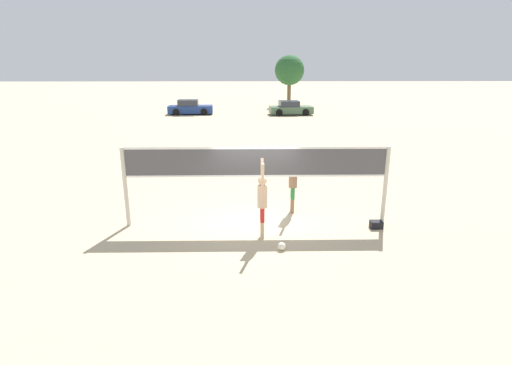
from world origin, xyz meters
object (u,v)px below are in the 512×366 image
(player_blocker, at_px, (293,180))
(parked_car_mid, at_px, (190,108))
(volleyball_net, at_px, (256,170))
(tree_left_cluster, at_px, (290,70))
(player_spiker, at_px, (262,198))
(volleyball, at_px, (282,246))
(parked_car_near, at_px, (290,108))
(gear_bag, at_px, (376,225))

(player_blocker, distance_m, parked_car_mid, 27.67)
(volleyball_net, height_order, tree_left_cluster, tree_left_cluster)
(player_spiker, distance_m, parked_car_mid, 29.40)
(volleyball, distance_m, parked_car_mid, 30.28)
(player_blocker, xyz_separation_m, parked_car_near, (2.54, 26.24, -0.53))
(volleyball_net, distance_m, player_blocker, 1.74)
(parked_car_near, distance_m, tree_left_cluster, 8.67)
(player_spiker, xyz_separation_m, volleyball, (0.50, -0.80, -1.09))
(gear_bag, bearing_deg, volleyball_net, 174.86)
(volleyball, distance_m, tree_left_cluster, 37.41)
(gear_bag, xyz_separation_m, parked_car_near, (0.14, 27.64, 0.48))
(gear_bag, distance_m, parked_car_near, 27.64)
(volleyball_net, xyz_separation_m, player_spiker, (0.16, -0.96, -0.54))
(player_blocker, height_order, gear_bag, player_blocker)
(volleyball_net, relative_size, volleyball, 37.42)
(gear_bag, height_order, tree_left_cluster, tree_left_cluster)
(player_spiker, xyz_separation_m, gear_bag, (3.47, 0.63, -1.09))
(player_blocker, xyz_separation_m, gear_bag, (2.40, -1.40, -1.01))
(volleyball_net, xyz_separation_m, gear_bag, (3.63, -0.33, -1.63))
(player_blocker, relative_size, parked_car_mid, 0.49)
(gear_bag, relative_size, tree_left_cluster, 0.06)
(gear_bag, height_order, parked_car_near, parked_car_near)
(parked_car_near, height_order, tree_left_cluster, tree_left_cluster)
(player_spiker, relative_size, tree_left_cluster, 0.40)
(volleyball_net, relative_size, parked_car_near, 1.88)
(volleyball_net, distance_m, tree_left_cluster, 35.61)
(gear_bag, distance_m, tree_left_cluster, 35.81)
(volleyball, bearing_deg, parked_car_mid, 102.59)
(gear_bag, xyz_separation_m, tree_left_cluster, (0.74, 35.60, 3.86))
(player_spiker, relative_size, parked_car_near, 0.54)
(player_blocker, relative_size, tree_left_cluster, 0.38)
(volleyball, height_order, parked_car_near, parked_car_near)
(volleyball_net, xyz_separation_m, parked_car_mid, (-5.94, 27.79, -1.12))
(player_blocker, bearing_deg, parked_car_near, 174.48)
(gear_bag, bearing_deg, tree_left_cluster, 88.80)
(player_spiker, bearing_deg, player_blocker, -27.71)
(player_blocker, xyz_separation_m, volleyball, (-0.57, -2.83, -1.02))
(player_spiker, bearing_deg, tree_left_cluster, -6.63)
(player_blocker, xyz_separation_m, parked_car_mid, (-7.17, 26.72, -0.50))
(volleyball_net, bearing_deg, player_spiker, -80.52)
(parked_car_near, bearing_deg, gear_bag, -94.31)
(volleyball, relative_size, tree_left_cluster, 0.04)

